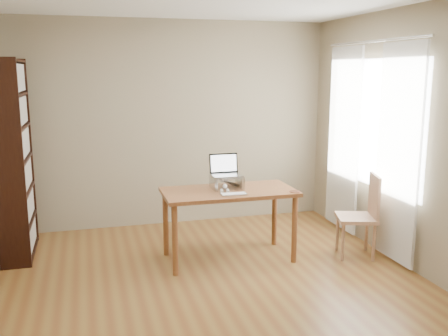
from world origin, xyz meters
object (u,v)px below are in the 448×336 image
(bookshelf, at_px, (14,159))
(chair, at_px, (362,212))
(keyboard, at_px, (234,194))
(cat, at_px, (223,182))
(desk, at_px, (229,199))
(laptop, at_px, (225,170))

(bookshelf, height_order, chair, bookshelf)
(chair, bearing_deg, bookshelf, -178.24)
(keyboard, bearing_deg, chair, -0.73)
(cat, bearing_deg, keyboard, -74.35)
(desk, relative_size, chair, 1.53)
(desk, distance_m, chair, 1.44)
(bookshelf, bearing_deg, chair, -16.22)
(desk, bearing_deg, laptop, 89.98)
(bookshelf, distance_m, desk, 2.31)
(bookshelf, distance_m, keyboard, 2.36)
(desk, xyz_separation_m, cat, (-0.04, 0.11, 0.17))
(laptop, distance_m, chair, 1.54)
(bookshelf, xyz_separation_m, keyboard, (2.13, -0.96, -0.29))
(cat, bearing_deg, laptop, 44.02)
(laptop, height_order, chair, laptop)
(bookshelf, height_order, cat, bookshelf)
(laptop, relative_size, keyboard, 1.17)
(desk, distance_m, keyboard, 0.25)
(desk, relative_size, cat, 2.85)
(cat, distance_m, chair, 1.53)
(laptop, xyz_separation_m, cat, (-0.04, -0.02, -0.12))
(keyboard, bearing_deg, bookshelf, 157.90)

